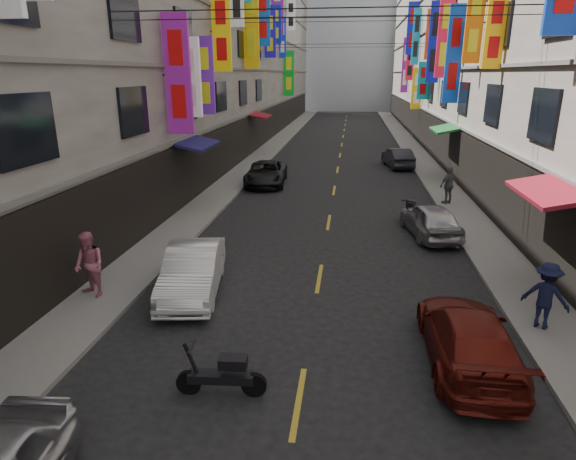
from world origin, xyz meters
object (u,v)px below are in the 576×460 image
(car_left_far, at_px, (266,173))
(car_right_far, at_px, (398,158))
(scooter_crossing, at_px, (223,375))
(car_left_mid, at_px, (193,270))
(pedestrian_lfar, at_px, (89,265))
(pedestrian_rnear, at_px, (546,296))
(scooter_far_right, at_px, (409,212))
(pedestrian_rfar, at_px, (449,185))
(car_right_near, at_px, (468,337))
(car_right_mid, at_px, (430,220))

(car_left_far, relative_size, car_right_far, 1.17)
(car_left_far, bearing_deg, scooter_crossing, -86.40)
(car_left_mid, relative_size, pedestrian_lfar, 2.25)
(scooter_crossing, distance_m, pedestrian_rnear, 7.96)
(car_left_far, height_order, car_right_far, car_right_far)
(car_left_far, xyz_separation_m, pedestrian_lfar, (-2.29, -15.28, 0.40))
(car_right_far, bearing_deg, pedestrian_rnear, 85.03)
(scooter_far_right, distance_m, pedestrian_rfar, 3.63)
(car_right_near, relative_size, pedestrian_rnear, 2.59)
(pedestrian_lfar, relative_size, pedestrian_rnear, 1.11)
(car_left_mid, height_order, pedestrian_lfar, pedestrian_lfar)
(scooter_crossing, bearing_deg, scooter_far_right, -25.46)
(car_right_near, bearing_deg, pedestrian_rfar, -98.17)
(car_right_near, height_order, car_right_mid, car_right_mid)
(scooter_crossing, bearing_deg, car_right_near, -74.48)
(scooter_crossing, height_order, pedestrian_rfar, pedestrian_rfar)
(car_left_far, distance_m, pedestrian_rfar, 10.11)
(car_left_mid, bearing_deg, pedestrian_rnear, -15.43)
(pedestrian_rfar, bearing_deg, car_right_mid, 38.01)
(car_left_far, relative_size, pedestrian_lfar, 2.51)
(scooter_crossing, height_order, car_right_mid, car_right_mid)
(car_right_near, relative_size, pedestrian_rfar, 2.42)
(car_right_far, bearing_deg, scooter_far_right, 78.12)
(pedestrian_rfar, bearing_deg, scooter_crossing, 31.18)
(scooter_far_right, bearing_deg, car_left_far, -23.72)
(car_right_mid, bearing_deg, scooter_far_right, -83.14)
(car_right_mid, relative_size, pedestrian_rfar, 2.17)
(pedestrian_rnear, xyz_separation_m, pedestrian_rfar, (-0.12, 11.99, 0.06))
(car_left_mid, xyz_separation_m, pedestrian_rfar, (9.10, 10.97, 0.33))
(scooter_crossing, xyz_separation_m, car_right_far, (5.51, 25.36, 0.22))
(car_right_far, bearing_deg, car_left_mid, 60.83)
(pedestrian_rnear, bearing_deg, car_right_near, 69.23)
(pedestrian_rnear, bearing_deg, scooter_far_right, -44.82)
(car_left_far, bearing_deg, pedestrian_rfar, -24.04)
(car_left_far, bearing_deg, car_left_mid, -92.21)
(scooter_crossing, xyz_separation_m, pedestrian_rnear, (7.16, 3.44, 0.52))
(pedestrian_rfar, bearing_deg, car_left_far, -54.60)
(car_left_mid, relative_size, pedestrian_rnear, 2.50)
(pedestrian_rnear, bearing_deg, car_left_mid, 25.06)
(car_right_far, relative_size, pedestrian_rnear, 2.38)
(pedestrian_rfar, bearing_deg, scooter_far_right, 19.48)
(car_right_near, relative_size, pedestrian_lfar, 2.34)
(car_right_far, distance_m, pedestrian_rfar, 10.05)
(car_right_far, height_order, pedestrian_lfar, pedestrian_lfar)
(car_right_near, bearing_deg, car_left_mid, -20.51)
(scooter_crossing, distance_m, car_right_near, 5.33)
(scooter_far_right, bearing_deg, pedestrian_rnear, 121.09)
(scooter_far_right, height_order, car_right_far, car_right_far)
(car_right_far, bearing_deg, scooter_crossing, 68.46)
(car_left_far, height_order, car_right_mid, car_right_mid)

